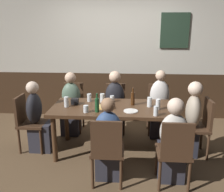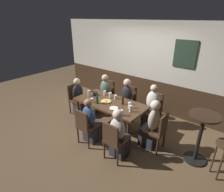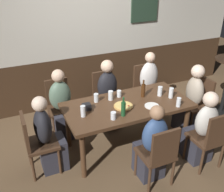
{
  "view_description": "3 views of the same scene",
  "coord_description": "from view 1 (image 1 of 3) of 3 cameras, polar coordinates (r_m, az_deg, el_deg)",
  "views": [
    {
      "loc": [
        0.23,
        -3.49,
        1.89
      ],
      "look_at": [
        -0.0,
        0.05,
        0.89
      ],
      "focal_mm": 39.39,
      "sensor_mm": 36.0,
      "label": 1
    },
    {
      "loc": [
        2.56,
        -3.09,
        2.69
      ],
      "look_at": [
        0.07,
        -0.0,
        0.92
      ],
      "focal_mm": 28.85,
      "sensor_mm": 36.0,
      "label": 2
    },
    {
      "loc": [
        -1.53,
        -2.9,
        2.58
      ],
      "look_at": [
        -0.2,
        0.1,
        0.86
      ],
      "focal_mm": 42.47,
      "sensor_mm": 36.0,
      "label": 3
    }
  ],
  "objects": [
    {
      "name": "chair_mid_far",
      "position": [
        4.57,
        0.72,
        -2.06
      ],
      "size": [
        0.4,
        0.4,
        0.88
      ],
      "color": "#422B1C",
      "rests_on": "ground_plane"
    },
    {
      "name": "person_right_far",
      "position": [
        4.44,
        10.89,
        -2.92
      ],
      "size": [
        0.34,
        0.37,
        1.17
      ],
      "color": "#2D2D38",
      "rests_on": "ground_plane"
    },
    {
      "name": "chair_head_west",
      "position": [
        4.07,
        -18.93,
        -5.22
      ],
      "size": [
        0.4,
        0.4,
        0.88
      ],
      "color": "#422B1C",
      "rests_on": "ground_plane"
    },
    {
      "name": "person_mid_far",
      "position": [
        4.42,
        0.61,
        -2.79
      ],
      "size": [
        0.34,
        0.37,
        1.15
      ],
      "color": "#2D2D38",
      "rests_on": "ground_plane"
    },
    {
      "name": "person_mid_near",
      "position": [
        3.16,
        -0.84,
        -11.3
      ],
      "size": [
        0.34,
        0.37,
        1.09
      ],
      "color": "#2D2D38",
      "rests_on": "ground_plane"
    },
    {
      "name": "chair_right_near",
      "position": [
        3.04,
        14.33,
        -12.1
      ],
      "size": [
        0.4,
        0.4,
        0.88
      ],
      "color": "#422B1C",
      "rests_on": "ground_plane"
    },
    {
      "name": "tumbler_short",
      "position": [
        3.94,
        -5.3,
        -0.45
      ],
      "size": [
        0.07,
        0.07,
        0.13
      ],
      "color": "silver",
      "rests_on": "dining_table"
    },
    {
      "name": "pint_glass_pale",
      "position": [
        3.35,
        10.14,
        -3.57
      ],
      "size": [
        0.06,
        0.06,
        0.13
      ],
      "color": "silver",
      "rests_on": "dining_table"
    },
    {
      "name": "beer_bottle_green",
      "position": [
        3.43,
        -3.49,
        -2.02
      ],
      "size": [
        0.06,
        0.06,
        0.27
      ],
      "color": "#194723",
      "rests_on": "dining_table"
    },
    {
      "name": "pint_glass_amber",
      "position": [
        3.45,
        -6.08,
        -3.11
      ],
      "size": [
        0.07,
        0.07,
        0.1
      ],
      "color": "silver",
      "rests_on": "dining_table"
    },
    {
      "name": "plate_white_large",
      "position": [
        3.49,
        4.38,
        -3.49
      ],
      "size": [
        0.2,
        0.2,
        0.01
      ],
      "primitive_type": "cylinder",
      "color": "white",
      "rests_on": "dining_table"
    },
    {
      "name": "chair_head_east",
      "position": [
        3.91,
        19.76,
        -6.13
      ],
      "size": [
        0.4,
        0.4,
        0.88
      ],
      "color": "#422B1C",
      "rests_on": "ground_plane"
    },
    {
      "name": "dining_table",
      "position": [
        3.71,
        0.01,
        -3.64
      ],
      "size": [
        1.8,
        0.87,
        0.74
      ],
      "color": "#472D1C",
      "rests_on": "ground_plane"
    },
    {
      "name": "chair_mid_near",
      "position": [
        3.0,
        -1.1,
        -12.0
      ],
      "size": [
        0.4,
        0.4,
        0.88
      ],
      "color": "#422B1C",
      "rests_on": "ground_plane"
    },
    {
      "name": "ground_plane",
      "position": [
        3.98,
        0.01,
        -12.66
      ],
      "size": [
        12.0,
        12.0,
        0.0
      ],
      "primitive_type": "plane",
      "color": "brown"
    },
    {
      "name": "beer_bottle_brown",
      "position": [
        3.75,
        4.84,
        -0.51
      ],
      "size": [
        0.06,
        0.06,
        0.27
      ],
      "color": "#42230F",
      "rests_on": "dining_table"
    },
    {
      "name": "condiment_caddy",
      "position": [
        3.83,
        -8.62,
        -1.24
      ],
      "size": [
        0.11,
        0.09,
        0.09
      ],
      "primitive_type": "cube",
      "color": "black",
      "rests_on": "dining_table"
    },
    {
      "name": "beer_glass_half",
      "position": [
        3.91,
        0.01,
        -0.73
      ],
      "size": [
        0.07,
        0.07,
        0.1
      ],
      "color": "silver",
      "rests_on": "dining_table"
    },
    {
      "name": "tumbler_water",
      "position": [
        3.71,
        -10.55,
        -1.5
      ],
      "size": [
        0.07,
        0.07,
        0.15
      ],
      "color": "silver",
      "rests_on": "dining_table"
    },
    {
      "name": "beer_glass_tall",
      "position": [
        3.7,
        8.69,
        -1.5
      ],
      "size": [
        0.07,
        0.07,
        0.15
      ],
      "color": "silver",
      "rests_on": "dining_table"
    },
    {
      "name": "chair_right_far",
      "position": [
        4.6,
        10.66,
        -2.23
      ],
      "size": [
        0.4,
        0.4,
        0.88
      ],
      "color": "#422B1C",
      "rests_on": "ground_plane"
    },
    {
      "name": "person_left_far",
      "position": [
        4.53,
        -9.48,
        -2.75
      ],
      "size": [
        0.34,
        0.37,
        1.12
      ],
      "color": "#2D2D38",
      "rests_on": "ground_plane"
    },
    {
      "name": "person_head_east",
      "position": [
        3.88,
        17.43,
        -6.29
      ],
      "size": [
        0.37,
        0.34,
        1.14
      ],
      "color": "#2D2D38",
      "rests_on": "ground_plane"
    },
    {
      "name": "person_right_near",
      "position": [
        3.2,
        13.77,
        -11.25
      ],
      "size": [
        0.34,
        0.37,
        1.1
      ],
      "color": "#2D2D38",
      "rests_on": "ground_plane"
    },
    {
      "name": "chair_left_far",
      "position": [
        4.68,
        -9.04,
        -1.84
      ],
      "size": [
        0.4,
        0.4,
        0.88
      ],
      "color": "#422B1C",
      "rests_on": "ground_plane"
    },
    {
      "name": "wall_back",
      "position": [
        5.18,
        1.33,
        9.2
      ],
      "size": [
        6.4,
        0.13,
        2.6
      ],
      "color": "#3D2819",
      "rests_on": "ground_plane"
    },
    {
      "name": "highball_clear",
      "position": [
        3.6,
        10.62,
        -2.04
      ],
      "size": [
        0.07,
        0.07,
        0.16
      ],
      "color": "silver",
      "rests_on": "dining_table"
    },
    {
      "name": "pizza",
      "position": [
        3.65,
        -1.42,
        -2.5
      ],
      "size": [
        0.27,
        0.27,
        0.03
      ],
      "color": "tan",
      "rests_on": "dining_table"
    },
    {
      "name": "person_head_west",
      "position": [
        4.02,
        -16.72,
        -5.75
      ],
      "size": [
        0.37,
        0.34,
        1.11
      ],
      "color": "#2D2D38",
      "rests_on": "ground_plane"
    },
    {
      "name": "pint_glass_stout",
      "position": [
        3.88,
        -2.25,
        -0.53
      ],
      "size": [
        0.07,
        0.07,
        0.14
      ],
      "color": "silver",
      "rests_on": "dining_table"
    }
  ]
}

